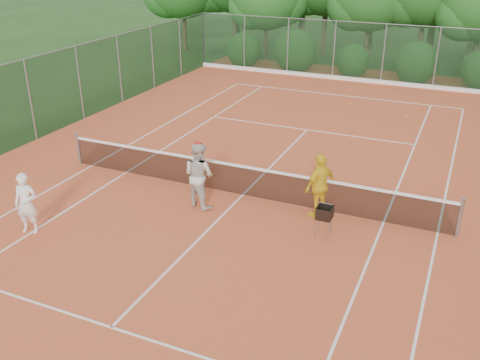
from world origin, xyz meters
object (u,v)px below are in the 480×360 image
at_px(player_yellow, 320,186).
at_px(ball_hopper, 325,213).
at_px(player_white, 26,204).
at_px(player_center_grp, 199,175).

xyz_separation_m(player_yellow, ball_hopper, (0.43, -1.05, -0.23)).
distance_m(player_yellow, ball_hopper, 1.16).
relative_size(player_white, player_yellow, 0.89).
bearing_deg(player_white, player_center_grp, 24.90).
bearing_deg(player_yellow, player_white, -32.16).
bearing_deg(player_yellow, ball_hopper, 49.88).
height_order(player_yellow, ball_hopper, player_yellow).
relative_size(player_white, ball_hopper, 1.90).
distance_m(player_white, player_center_grp, 4.52).
distance_m(player_center_grp, ball_hopper, 3.70).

